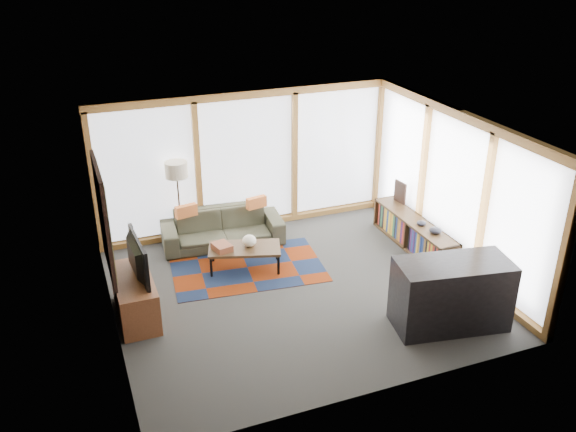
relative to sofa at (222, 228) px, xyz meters
name	(u,v)px	position (x,y,z in m)	size (l,w,h in m)	color
ground	(297,290)	(0.65, -1.94, -0.31)	(5.50, 5.50, 0.00)	#32322F
room_envelope	(314,182)	(1.15, -1.38, 1.23)	(5.52, 5.02, 2.62)	#453732
rug	(247,267)	(0.14, -1.00, -0.30)	(2.47, 1.59, 0.01)	#6B2308
sofa	(222,228)	(0.00, 0.00, 0.00)	(2.12, 0.83, 0.62)	#383928
pillow_left	(186,211)	(-0.61, 0.04, 0.41)	(0.38, 0.11, 0.21)	orange
pillow_right	(256,202)	(0.63, -0.04, 0.41)	(0.37, 0.11, 0.20)	orange
floor_lamp	(179,204)	(-0.69, 0.23, 0.47)	(0.39, 0.39, 1.56)	black
coffee_table	(245,258)	(0.10, -0.99, -0.12)	(1.16, 0.58, 0.39)	#352412
book_stack	(222,247)	(-0.27, -0.95, 0.13)	(0.25, 0.32, 0.11)	brown
vase	(249,241)	(0.19, -0.98, 0.18)	(0.23, 0.23, 0.20)	silver
bookshelf	(414,234)	(3.08, -1.38, -0.04)	(0.40, 2.18, 0.55)	#352412
bowl_a	(435,230)	(3.11, -1.94, 0.29)	(0.21, 0.21, 0.10)	black
bowl_b	(421,223)	(3.06, -1.60, 0.28)	(0.16, 0.16, 0.08)	black
shelf_picture	(400,192)	(3.22, -0.60, 0.44)	(0.04, 0.31, 0.40)	black
tv_console	(135,297)	(-1.79, -1.75, 0.01)	(0.52, 1.26, 0.63)	brown
television	(132,258)	(-1.77, -1.72, 0.62)	(1.04, 0.14, 0.60)	black
bar_counter	(451,294)	(2.31, -3.56, 0.19)	(1.57, 0.73, 1.00)	black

